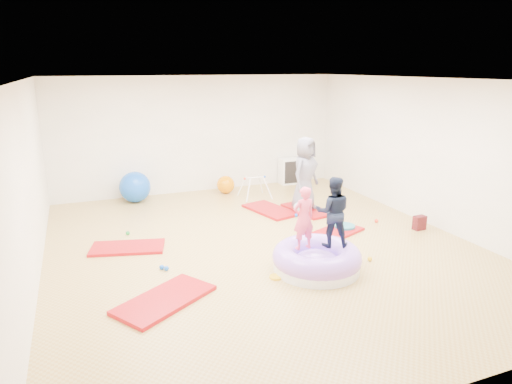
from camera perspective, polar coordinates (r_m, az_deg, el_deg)
name	(u,v)px	position (r m, az deg, el deg)	size (l,w,h in m)	color
room	(263,167)	(7.50, 0.85, 3.12)	(7.01, 8.01, 2.81)	tan
gym_mat_front_left	(165,300)	(6.30, -11.34, -13.06)	(1.33, 0.67, 0.06)	#BE0512
gym_mat_mid_left	(128,248)	(8.11, -15.75, -6.70)	(1.21, 0.61, 0.05)	#BE0512
gym_mat_center_back	(270,210)	(9.79, 1.78, -2.26)	(1.26, 0.63, 0.05)	#BE0512
gym_mat_right	(335,232)	(8.62, 9.87, -5.00)	(1.12, 0.56, 0.05)	#BE0512
gym_mat_rear_right	(307,210)	(9.87, 6.43, -2.20)	(1.19, 0.59, 0.05)	#BE0512
inflatable_cushion	(317,260)	(7.06, 7.59, -8.37)	(1.36, 1.36, 0.43)	white
child_pink	(304,215)	(6.79, 5.99, -2.86)	(0.35, 0.23, 0.97)	#FD4D73
child_navy	(333,209)	(6.94, 9.61, -2.09)	(0.53, 0.41, 1.09)	black
adult_caregiver	(305,174)	(9.65, 6.14, 2.31)	(0.76, 0.49, 1.55)	slate
infant	(303,207)	(9.57, 5.93, -1.85)	(0.40, 0.41, 0.24)	#A5CFE4
ball_pit_balls	(269,244)	(7.91, 1.65, -6.57)	(4.75, 2.83, 0.08)	yellow
exercise_ball_blue	(135,187)	(10.72, -14.89, 0.61)	(0.70, 0.70, 0.70)	blue
exercise_ball_orange	(226,185)	(11.14, -3.81, 0.93)	(0.43, 0.43, 0.43)	orange
infant_play_gym	(255,184)	(10.65, -0.16, 0.99)	(0.67, 0.64, 0.51)	white
cube_shelf	(292,171)	(12.08, 4.55, 2.65)	(0.67, 0.33, 0.67)	white
balance_disc	(345,227)	(8.86, 11.03, -4.35)	(0.39, 0.39, 0.09)	teal
backpack	(419,223)	(9.21, 19.75, -3.64)	(0.23, 0.14, 0.27)	maroon
yellow_toy	(276,277)	(6.81, 2.51, -10.57)	(0.20, 0.20, 0.03)	yellow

